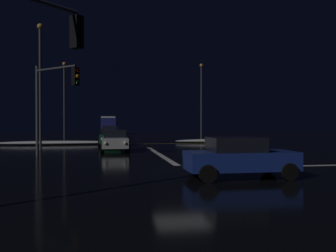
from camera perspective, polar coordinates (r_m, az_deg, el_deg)
ground at (r=17.00m, az=2.18°, el=-6.80°), size 120.00×120.00×0.10m
stop_line_north at (r=24.26m, az=-1.36°, el=-4.43°), size 0.35×12.62×0.01m
centre_line_ns at (r=35.75m, az=-3.98°, el=-2.79°), size 22.00×0.15×0.01m
crosswalk_bar_east at (r=19.91m, az=23.98°, el=-5.61°), size 12.62×0.40×0.01m
snow_bank_left_curb at (r=35.84m, az=-17.17°, el=-2.52°), size 11.07×1.50×0.37m
snow_bank_right_curb at (r=38.20m, az=8.27°, el=-2.28°), size 9.64×1.50×0.39m
sedan_silver at (r=27.01m, az=-8.30°, el=-2.22°), size 2.02×4.33×1.57m
sedan_green at (r=33.13m, az=-9.05°, el=-1.69°), size 2.02×4.33×1.57m
sedan_black at (r=39.19m, az=-9.04°, el=-1.32°), size 2.02×4.33×1.57m
sedan_red at (r=44.82m, az=-8.92°, el=-1.07°), size 2.02×4.33×1.57m
sedan_orange at (r=51.09m, az=-8.82°, el=-0.86°), size 2.02×4.33×1.57m
sedan_gray at (r=56.86m, az=-9.32°, el=-0.70°), size 2.02×4.33×1.57m
box_truck at (r=63.91m, az=-9.32°, el=0.26°), size 2.68×8.28×3.08m
sedan_blue_crossing at (r=14.33m, az=11.07°, el=-4.79°), size 4.33×2.02×1.57m
traffic_signal_nw at (r=23.45m, az=-17.45°, el=4.97°), size 2.92×2.92×5.71m
streetlamp_right_far at (r=47.17m, az=5.22°, el=4.73°), size 0.44×0.44×9.59m
streetlamp_left_near at (r=30.16m, az=-19.30°, el=7.14°), size 0.44×0.44×9.75m
streetlamp_left_far at (r=45.92m, az=-15.87°, el=4.66°), size 0.44×0.44×9.36m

